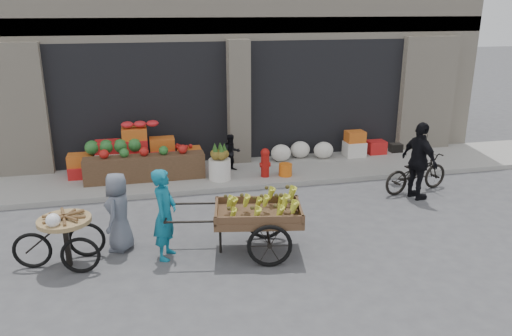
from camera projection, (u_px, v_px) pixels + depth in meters
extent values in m
plane|color=#424244|center=(295.00, 248.00, 8.78)|extent=(80.00, 80.00, 0.00)
cube|color=gray|center=(246.00, 173.00, 12.56)|extent=(18.00, 2.20, 0.12)
cube|color=beige|center=(218.00, 26.00, 15.30)|extent=(14.00, 6.00, 7.00)
cube|color=gray|center=(235.00, 25.00, 12.63)|extent=(14.00, 0.30, 0.40)
cube|color=black|center=(140.00, 100.00, 13.29)|extent=(4.40, 1.60, 3.10)
cube|color=black|center=(316.00, 93.00, 14.36)|extent=(4.40, 1.60, 3.10)
cube|color=beige|center=(238.00, 102.00, 13.04)|extent=(0.55, 0.80, 3.22)
cube|color=brown|center=(145.00, 168.00, 11.78)|extent=(2.80, 0.45, 0.60)
sphere|color=#1E5923|center=(114.00, 146.00, 11.96)|extent=(0.34, 0.34, 0.34)
cylinder|color=silver|center=(220.00, 169.00, 11.84)|extent=(0.52, 0.52, 0.50)
cylinder|color=#A5140F|center=(265.00, 165.00, 12.03)|extent=(0.20, 0.20, 0.56)
sphere|color=#A5140F|center=(265.00, 153.00, 11.93)|extent=(0.22, 0.22, 0.22)
cylinder|color=orange|center=(285.00, 170.00, 12.13)|extent=(0.32, 0.32, 0.30)
ellipsoid|color=silver|center=(302.00, 152.00, 13.40)|extent=(1.70, 0.60, 0.44)
imported|color=black|center=(232.00, 153.00, 12.42)|extent=(0.51, 0.43, 0.93)
cube|color=brown|center=(258.00, 216.00, 8.44)|extent=(1.62, 1.21, 0.13)
torus|color=black|center=(270.00, 246.00, 8.04)|extent=(0.74, 0.20, 0.74)
torus|color=black|center=(266.00, 220.00, 9.04)|extent=(0.74, 0.20, 0.74)
cylinder|color=black|center=(220.00, 236.00, 8.53)|extent=(0.05, 0.05, 0.61)
imported|color=#106681|center=(165.00, 214.00, 8.24)|extent=(0.56, 0.67, 1.56)
cylinder|color=#9E7F51|center=(64.00, 221.00, 7.95)|extent=(0.91, 0.91, 0.07)
cube|color=black|center=(67.00, 243.00, 8.07)|extent=(0.09, 0.09, 0.80)
torus|color=black|center=(81.00, 255.00, 7.87)|extent=(0.62, 0.11, 0.62)
torus|color=black|center=(87.00, 240.00, 8.40)|extent=(0.62, 0.11, 0.62)
torus|color=black|center=(32.00, 250.00, 8.02)|extent=(0.62, 0.11, 0.62)
imported|color=slate|center=(119.00, 212.00, 8.55)|extent=(0.64, 0.79, 1.40)
imported|color=black|center=(416.00, 173.00, 11.35)|extent=(1.80, 0.94, 0.90)
imported|color=black|center=(419.00, 161.00, 10.81)|extent=(0.62, 1.07, 1.72)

